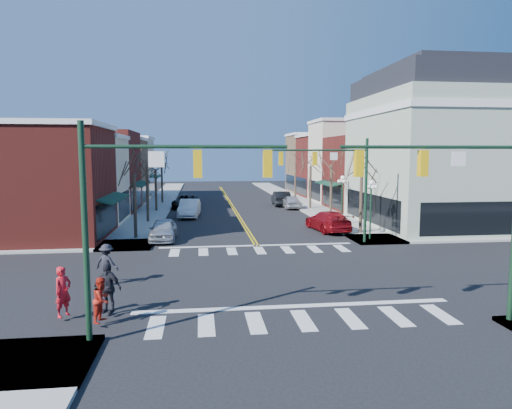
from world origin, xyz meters
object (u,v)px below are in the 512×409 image
object	(u,v)px
car_left_far	(186,201)
car_right_mid	(291,202)
car_left_near	(163,230)
pedestrian_red_b	(102,300)
victorian_corner	(440,148)
pedestrian_red_a	(63,292)
car_right_far	(281,198)
car_right_near	(328,221)
pedestrian_dark_b	(107,263)
pedestrian_dark_a	(108,287)
car_left_mid	(189,208)
lamppost_midblock	(342,192)
lamppost_corner	(371,199)

from	to	relation	value
car_left_far	car_right_mid	xyz separation A→B (m)	(11.80, -1.88, -0.00)
car_left_near	pedestrian_red_b	bearing A→B (deg)	-92.64
victorian_corner	pedestrian_red_a	distance (m)	32.50
victorian_corner	car_right_far	xyz separation A→B (m)	(-10.66, 16.57, -5.80)
car_right_near	pedestrian_dark_b	xyz separation A→B (m)	(-14.57, -13.46, 0.25)
car_right_far	pedestrian_red_b	size ratio (longest dim) A/B	3.18
car_left_near	pedestrian_dark_a	size ratio (longest dim) A/B	2.31
car_left_near	pedestrian_dark_b	bearing A→B (deg)	-98.53
car_left_far	pedestrian_dark_a	size ratio (longest dim) A/B	2.77
car_right_near	car_right_mid	bearing A→B (deg)	-96.72
car_left_mid	pedestrian_red_b	world-z (taller)	pedestrian_red_b
victorian_corner	car_left_mid	xyz separation A→B (m)	(-21.30, 7.80, -5.80)
pedestrian_red_b	car_right_far	bearing A→B (deg)	-3.26
lamppost_midblock	car_right_far	xyz separation A→B (m)	(-2.36, 16.07, -2.11)
lamppost_corner	pedestrian_dark_a	bearing A→B (deg)	-139.35
car_right_mid	pedestrian_red_b	bearing A→B (deg)	68.11
lamppost_corner	car_right_far	world-z (taller)	lamppost_corner
car_right_near	pedestrian_dark_b	distance (m)	19.83
car_right_near	pedestrian_red_b	distance (m)	23.20
car_left_mid	car_left_far	xyz separation A→B (m)	(-0.60, 7.59, -0.11)
lamppost_corner	car_right_far	xyz separation A→B (m)	(-2.36, 22.57, -2.11)
pedestrian_red_a	pedestrian_dark_b	bearing A→B (deg)	26.70
car_right_mid	pedestrian_dark_b	bearing A→B (deg)	63.16
car_right_mid	pedestrian_dark_a	distance (m)	35.57
lamppost_corner	car_right_mid	size ratio (longest dim) A/B	0.98
car_left_far	car_right_near	world-z (taller)	car_right_near
lamppost_corner	car_right_near	size ratio (longest dim) A/B	0.78
pedestrian_red_a	pedestrian_dark_b	size ratio (longest dim) A/B	1.04
pedestrian_dark_b	car_right_far	bearing A→B (deg)	-90.51
car_right_near	car_right_far	xyz separation A→B (m)	(-0.56, 18.15, 0.05)
car_right_far	pedestrian_red_b	distance (m)	39.14
lamppost_corner	car_right_near	xyz separation A→B (m)	(-1.80, 4.42, -2.16)
car_right_mid	pedestrian_dark_a	xyz separation A→B (m)	(-13.70, -32.82, 0.38)
lamppost_corner	car_left_mid	size ratio (longest dim) A/B	0.83
pedestrian_red_b	pedestrian_dark_a	distance (m)	0.99
car_right_far	pedestrian_red_a	xyz separation A→B (m)	(-14.69, -36.14, 0.24)
victorian_corner	pedestrian_dark_a	xyz separation A→B (m)	(-23.80, -19.31, -5.53)
car_right_far	car_left_mid	bearing A→B (deg)	41.91
lamppost_corner	car_left_near	world-z (taller)	lamppost_corner
pedestrian_red_a	pedestrian_dark_b	world-z (taller)	pedestrian_red_a
car_right_near	pedestrian_red_a	size ratio (longest dim) A/B	2.95
victorian_corner	pedestrian_red_b	bearing A→B (deg)	-139.56
car_left_mid	pedestrian_red_b	bearing A→B (deg)	-90.70
car_right_far	pedestrian_red_b	world-z (taller)	pedestrian_red_b
lamppost_corner	car_left_near	bearing A→B (deg)	172.25
car_left_mid	pedestrian_dark_a	size ratio (longest dim) A/B	2.67
pedestrian_red_b	car_left_mid	bearing A→B (deg)	11.27
lamppost_corner	pedestrian_dark_b	size ratio (longest dim) A/B	2.39
car_left_near	pedestrian_dark_b	distance (m)	11.17
lamppost_midblock	car_left_far	distance (m)	20.29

